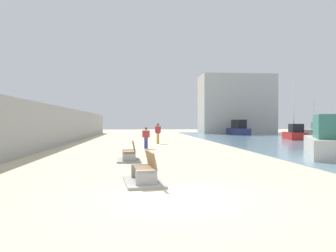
{
  "coord_description": "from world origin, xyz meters",
  "views": [
    {
      "loc": [
        -1.06,
        -8.05,
        1.85
      ],
      "look_at": [
        1.06,
        15.18,
        1.59
      ],
      "focal_mm": 35.34,
      "sensor_mm": 36.0,
      "label": 1
    }
  ],
  "objects_px": {
    "boat_outer": "(237,129)",
    "boat_mid_bay": "(327,141)",
    "bench_near": "(144,176)",
    "boat_distant": "(295,133)",
    "person_walking": "(158,132)",
    "person_standing": "(146,136)",
    "boat_far_right": "(318,130)",
    "bench_far": "(129,156)"
  },
  "relations": [
    {
      "from": "person_standing",
      "to": "bench_near",
      "type": "bearing_deg",
      "value": -91.65
    },
    {
      "from": "person_standing",
      "to": "boat_far_right",
      "type": "height_order",
      "value": "boat_far_right"
    },
    {
      "from": "boat_outer",
      "to": "boat_far_right",
      "type": "xyz_separation_m",
      "value": [
        11.68,
        -2.2,
        -0.12
      ]
    },
    {
      "from": "boat_mid_bay",
      "to": "boat_distant",
      "type": "bearing_deg",
      "value": 69.03
    },
    {
      "from": "boat_mid_bay",
      "to": "boat_far_right",
      "type": "height_order",
      "value": "boat_far_right"
    },
    {
      "from": "bench_far",
      "to": "boat_mid_bay",
      "type": "xyz_separation_m",
      "value": [
        10.53,
        0.9,
        0.6
      ]
    },
    {
      "from": "person_standing",
      "to": "boat_outer",
      "type": "bearing_deg",
      "value": 60.76
    },
    {
      "from": "bench_far",
      "to": "boat_mid_bay",
      "type": "distance_m",
      "value": 10.59
    },
    {
      "from": "bench_near",
      "to": "bench_far",
      "type": "distance_m",
      "value": 5.95
    },
    {
      "from": "bench_near",
      "to": "boat_distant",
      "type": "height_order",
      "value": "boat_distant"
    },
    {
      "from": "bench_near",
      "to": "boat_distant",
      "type": "distance_m",
      "value": 28.65
    },
    {
      "from": "bench_far",
      "to": "person_standing",
      "type": "relative_size",
      "value": 1.42
    },
    {
      "from": "bench_far",
      "to": "boat_outer",
      "type": "xyz_separation_m",
      "value": [
        15.43,
        33.06,
        0.6
      ]
    },
    {
      "from": "boat_outer",
      "to": "boat_distant",
      "type": "xyz_separation_m",
      "value": [
        1.51,
        -15.45,
        -0.15
      ]
    },
    {
      "from": "bench_near",
      "to": "bench_far",
      "type": "relative_size",
      "value": 1.03
    },
    {
      "from": "boat_mid_bay",
      "to": "boat_distant",
      "type": "height_order",
      "value": "boat_distant"
    },
    {
      "from": "person_walking",
      "to": "bench_near",
      "type": "bearing_deg",
      "value": -94.75
    },
    {
      "from": "boat_mid_bay",
      "to": "boat_far_right",
      "type": "distance_m",
      "value": 34.24
    },
    {
      "from": "person_standing",
      "to": "boat_mid_bay",
      "type": "distance_m",
      "value": 11.47
    },
    {
      "from": "boat_outer",
      "to": "boat_distant",
      "type": "height_order",
      "value": "boat_distant"
    },
    {
      "from": "bench_near",
      "to": "person_standing",
      "type": "height_order",
      "value": "person_standing"
    },
    {
      "from": "boat_mid_bay",
      "to": "person_walking",
      "type": "bearing_deg",
      "value": 125.65
    },
    {
      "from": "boat_distant",
      "to": "person_walking",
      "type": "bearing_deg",
      "value": -161.3
    },
    {
      "from": "bench_near",
      "to": "person_walking",
      "type": "distance_m",
      "value": 18.6
    },
    {
      "from": "boat_far_right",
      "to": "person_standing",
      "type": "bearing_deg",
      "value": -137.9
    },
    {
      "from": "person_walking",
      "to": "boat_mid_bay",
      "type": "height_order",
      "value": "boat_mid_bay"
    },
    {
      "from": "bench_near",
      "to": "bench_far",
      "type": "bearing_deg",
      "value": 95.74
    },
    {
      "from": "boat_mid_bay",
      "to": "boat_distant",
      "type": "distance_m",
      "value": 17.9
    },
    {
      "from": "boat_outer",
      "to": "boat_mid_bay",
      "type": "relative_size",
      "value": 0.95
    },
    {
      "from": "bench_near",
      "to": "person_walking",
      "type": "relative_size",
      "value": 1.24
    },
    {
      "from": "person_walking",
      "to": "boat_far_right",
      "type": "xyz_separation_m",
      "value": [
        24.97,
        18.25,
        -0.34
      ]
    },
    {
      "from": "bench_near",
      "to": "person_standing",
      "type": "xyz_separation_m",
      "value": [
        0.38,
        13.17,
        0.63
      ]
    },
    {
      "from": "bench_far",
      "to": "boat_far_right",
      "type": "relative_size",
      "value": 0.29
    },
    {
      "from": "bench_near",
      "to": "boat_far_right",
      "type": "bearing_deg",
      "value": 54.21
    },
    {
      "from": "boat_outer",
      "to": "boat_distant",
      "type": "distance_m",
      "value": 15.52
    },
    {
      "from": "bench_near",
      "to": "boat_far_right",
      "type": "distance_m",
      "value": 45.34
    },
    {
      "from": "bench_near",
      "to": "boat_outer",
      "type": "bearing_deg",
      "value": 69.17
    },
    {
      "from": "person_standing",
      "to": "boat_outer",
      "type": "relative_size",
      "value": 0.22
    },
    {
      "from": "person_standing",
      "to": "person_walking",
      "type": "bearing_deg",
      "value": 77.77
    },
    {
      "from": "bench_near",
      "to": "boat_mid_bay",
      "type": "bearing_deg",
      "value": 34.45
    },
    {
      "from": "boat_outer",
      "to": "boat_mid_bay",
      "type": "height_order",
      "value": "boat_outer"
    },
    {
      "from": "person_standing",
      "to": "boat_mid_bay",
      "type": "xyz_separation_m",
      "value": [
        9.56,
        -6.35,
        -0.03
      ]
    }
  ]
}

